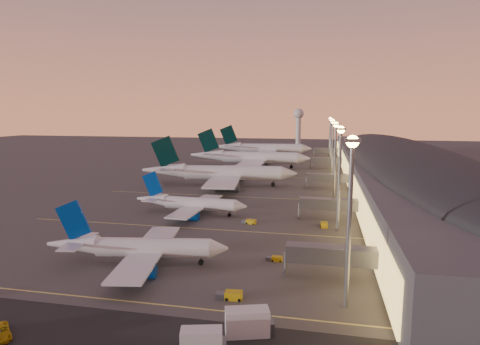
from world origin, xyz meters
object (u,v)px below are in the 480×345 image
(catering_truck_a, at_px, (250,323))
(airliner_wide_far, at_px, (262,148))
(baggage_tug_a, at_px, (230,295))
(airliner_wide_near, at_px, (219,173))
(baggage_tug_d, at_px, (324,225))
(service_van_b, at_px, (0,332))
(baggage_tug_c, at_px, (249,222))
(airliner_narrow_south, at_px, (138,248))
(airliner_wide_mid, at_px, (249,157))
(baggage_tug_b, at_px, (275,259))
(radar_tower, at_px, (299,121))
(catering_truck_b, at_px, (204,342))
(airliner_narrow_north, at_px, (190,203))

(catering_truck_a, bearing_deg, airliner_wide_far, 80.91)
(baggage_tug_a, bearing_deg, catering_truck_a, -66.83)
(airliner_wide_near, height_order, baggage_tug_d, airliner_wide_near)
(catering_truck_a, relative_size, service_van_b, 1.30)
(airliner_wide_far, relative_size, baggage_tug_c, 16.37)
(airliner_narrow_south, height_order, airliner_wide_near, airliner_wide_near)
(airliner_narrow_south, relative_size, service_van_b, 6.79)
(airliner_wide_near, relative_size, airliner_wide_mid, 0.97)
(baggage_tug_b, bearing_deg, radar_tower, 96.98)
(airliner_wide_far, bearing_deg, baggage_tug_d, -81.26)
(radar_tower, relative_size, baggage_tug_c, 8.16)
(airliner_wide_near, bearing_deg, airliner_wide_far, 82.77)
(baggage_tug_d, bearing_deg, service_van_b, -37.75)
(airliner_wide_far, distance_m, service_van_b, 222.49)
(catering_truck_a, relative_size, baggage_tug_d, 1.64)
(airliner_narrow_south, relative_size, catering_truck_a, 5.22)
(catering_truck_b, bearing_deg, airliner_wide_near, 89.78)
(airliner_wide_far, bearing_deg, airliner_narrow_north, -94.36)
(baggage_tug_b, bearing_deg, airliner_wide_near, 116.58)
(catering_truck_b, bearing_deg, airliner_wide_far, 82.76)
(airliner_narrow_south, distance_m, catering_truck_a, 32.72)
(airliner_wide_far, relative_size, baggage_tug_a, 15.40)
(baggage_tug_a, xyz_separation_m, baggage_tug_c, (-4.86, 43.10, -0.05))
(service_van_b, bearing_deg, airliner_narrow_north, 38.87)
(airliner_narrow_south, xyz_separation_m, catering_truck_a, (25.69, -20.20, -1.60))
(radar_tower, xyz_separation_m, baggage_tug_d, (22.76, -256.72, -21.32))
(airliner_wide_far, distance_m, baggage_tug_a, 207.29)
(baggage_tug_a, bearing_deg, radar_tower, 87.61)
(baggage_tug_a, relative_size, service_van_b, 0.81)
(catering_truck_b, bearing_deg, airliner_narrow_north, 96.09)
(airliner_narrow_north, xyz_separation_m, airliner_wide_near, (-3.42, 45.60, 2.01))
(airliner_wide_near, height_order, service_van_b, airliner_wide_near)
(airliner_narrow_north, xyz_separation_m, baggage_tug_d, (37.83, -5.41, -2.58))
(airliner_narrow_south, relative_size, airliner_narrow_north, 1.04)
(catering_truck_a, bearing_deg, catering_truck_b, -149.32)
(radar_tower, bearing_deg, catering_truck_a, -87.57)
(airliner_narrow_north, bearing_deg, baggage_tug_a, -61.42)
(airliner_narrow_south, relative_size, baggage_tug_a, 8.34)
(airliner_wide_near, distance_m, baggage_tug_b, 83.88)
(airliner_wide_far, bearing_deg, baggage_tug_a, -88.11)
(baggage_tug_a, height_order, service_van_b, service_van_b)
(service_van_b, bearing_deg, airliner_wide_mid, 41.18)
(airliner_wide_near, xyz_separation_m, baggage_tug_a, (26.80, -95.21, -4.58))
(airliner_narrow_north, height_order, baggage_tug_a, airliner_narrow_north)
(airliner_wide_near, relative_size, catering_truck_b, 10.56)
(service_van_b, bearing_deg, airliner_narrow_south, 29.43)
(airliner_narrow_south, relative_size, airliner_wide_far, 0.54)
(airliner_wide_far, distance_m, baggage_tug_b, 190.48)
(baggage_tug_b, relative_size, service_van_b, 0.62)
(baggage_tug_a, xyz_separation_m, catering_truck_b, (0.14, -14.69, 0.90))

